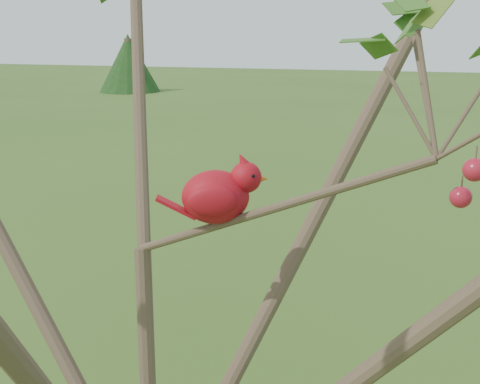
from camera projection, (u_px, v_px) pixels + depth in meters
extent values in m
sphere|color=#A31628|center=(475.00, 170.00, 1.00)|extent=(0.04, 0.04, 0.04)
sphere|color=#A31628|center=(461.00, 197.00, 1.08)|extent=(0.04, 0.04, 0.04)
ellipsoid|color=#A00D17|center=(215.00, 197.00, 1.22)|extent=(0.17, 0.15, 0.11)
sphere|color=#A00D17|center=(246.00, 177.00, 1.21)|extent=(0.08, 0.08, 0.06)
cone|color=#A00D17|center=(243.00, 162.00, 1.21)|extent=(0.06, 0.05, 0.05)
cone|color=#D85914|center=(262.00, 179.00, 1.22)|extent=(0.03, 0.03, 0.02)
ellipsoid|color=black|center=(256.00, 179.00, 1.22)|extent=(0.03, 0.04, 0.03)
cube|color=#A00D17|center=(176.00, 207.00, 1.23)|extent=(0.09, 0.06, 0.05)
ellipsoid|color=#A00D17|center=(213.00, 190.00, 1.26)|extent=(0.10, 0.06, 0.06)
ellipsoid|color=#A00D17|center=(213.00, 201.00, 1.18)|extent=(0.10, 0.06, 0.06)
cylinder|color=#3C2C20|center=(129.00, 65.00, 25.16)|extent=(0.33, 0.33, 2.19)
cone|color=black|center=(129.00, 63.00, 25.13)|extent=(2.55, 2.55, 2.37)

